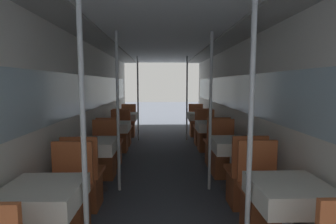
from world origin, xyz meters
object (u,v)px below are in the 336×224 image
(dining_table_left_0, at_px, (43,199))
(support_pole_left_0, at_px, (83,137))
(chair_left_far_2, at_px, (119,138))
(dining_table_left_3, at_px, (126,118))
(support_pole_right_3, at_px, (187,99))
(dining_table_left_1, at_px, (95,148))
(chair_right_near_2, at_px, (216,150))
(chair_left_far_0, at_px, (69,207))
(chair_left_far_3, at_px, (128,126))
(chair_left_far_1, at_px, (104,159))
(chair_right_far_2, at_px, (206,138))
(dining_table_right_0, at_px, (289,196))
(chair_right_far_0, at_px, (262,204))
(dining_table_left_2, at_px, (115,128))
(chair_right_near_3, at_px, (202,133))
(chair_right_far_3, at_px, (196,126))
(support_pole_left_1, at_px, (118,113))
(chair_right_near_1, at_px, (244,183))
(dining_table_right_1, at_px, (233,147))
(chair_left_near_2, at_px, (110,151))
(chair_left_near_1, at_px, (85,185))
(support_pole_left_3, at_px, (138,99))
(dining_table_right_3, at_px, (199,117))
(support_pole_right_1, at_px, (210,113))
(chair_right_far_1, at_px, (223,158))
(dining_table_right_2, at_px, (211,128))
(support_pole_right_0, at_px, (250,136))
(chair_left_near_3, at_px, (123,133))

(dining_table_left_0, bearing_deg, support_pole_left_0, 0.00)
(chair_left_far_2, distance_m, dining_table_left_3, 1.15)
(support_pole_right_3, bearing_deg, dining_table_left_1, -116.41)
(dining_table_left_0, height_order, chair_right_near_2, chair_right_near_2)
(chair_left_far_0, xyz_separation_m, chair_left_far_3, (0.00, 4.92, 0.00))
(chair_left_far_1, bearing_deg, chair_right_far_2, -140.11)
(dining_table_right_0, distance_m, chair_right_far_0, 0.63)
(dining_table_left_2, relative_size, chair_left_far_3, 0.80)
(dining_table_left_2, xyz_separation_m, chair_right_near_3, (1.96, 1.10, -0.33))
(dining_table_left_0, distance_m, chair_right_far_3, 5.81)
(chair_left_far_1, distance_m, dining_table_left_3, 2.76)
(dining_table_left_3, relative_size, chair_right_near_3, 0.80)
(chair_left_far_1, height_order, support_pole_left_1, support_pole_left_1)
(dining_table_left_1, height_order, support_pole_left_1, support_pole_left_1)
(dining_table_left_2, bearing_deg, chair_left_far_2, 90.00)
(chair_right_near_1, bearing_deg, dining_table_right_1, 90.00)
(chair_left_far_3, bearing_deg, chair_right_far_3, -180.00)
(support_pole_left_1, bearing_deg, chair_left_near_2, 106.86)
(chair_left_near_1, distance_m, support_pole_left_3, 3.92)
(chair_left_near_2, distance_m, chair_right_far_3, 3.36)
(chair_left_far_0, bearing_deg, chair_left_far_2, -90.00)
(dining_table_left_2, relative_size, chair_right_near_1, 0.80)
(dining_table_right_0, distance_m, dining_table_right_3, 4.92)
(dining_table_left_1, relative_size, support_pole_right_1, 0.33)
(chair_left_far_1, bearing_deg, support_pole_right_3, -120.72)
(dining_table_right_0, bearing_deg, dining_table_left_2, 120.89)
(dining_table_left_3, bearing_deg, support_pole_left_3, 0.00)
(support_pole_left_1, distance_m, dining_table_right_0, 2.37)
(chair_left_near_1, distance_m, dining_table_left_3, 3.84)
(chair_left_far_3, relative_size, chair_right_far_0, 1.00)
(chair_left_far_1, relative_size, chair_right_far_1, 1.00)
(dining_table_left_1, distance_m, dining_table_right_0, 2.56)
(chair_right_near_1, bearing_deg, dining_table_right_2, 90.00)
(chair_left_far_3, bearing_deg, chair_right_near_3, 151.21)
(dining_table_right_3, bearing_deg, dining_table_right_0, -90.00)
(chair_left_far_3, bearing_deg, support_pole_left_3, 121.75)
(dining_table_right_3, bearing_deg, support_pole_right_3, 180.00)
(dining_table_right_3, distance_m, support_pole_right_3, 0.60)
(chair_right_far_3, bearing_deg, support_pole_left_1, 66.91)
(chair_right_near_1, bearing_deg, chair_left_near_1, 180.00)
(support_pole_right_0, xyz_separation_m, support_pole_right_1, (0.00, 1.64, 0.00))
(chair_left_far_0, distance_m, chair_right_far_0, 1.96)
(support_pole_left_1, bearing_deg, dining_table_right_0, -45.20)
(support_pole_right_3, bearing_deg, chair_left_far_3, 161.68)
(dining_table_left_0, bearing_deg, chair_left_far_1, 90.00)
(chair_left_far_1, xyz_separation_m, chair_left_far_2, (0.00, 1.64, 0.00))
(chair_left_far_1, distance_m, chair_right_near_3, 2.95)
(dining_table_right_2, height_order, chair_right_near_3, chair_right_near_3)
(support_pole_left_1, distance_m, support_pole_right_0, 2.09)
(chair_left_near_3, relative_size, chair_right_near_3, 1.00)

